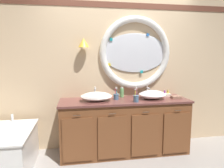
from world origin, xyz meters
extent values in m
plane|color=gray|center=(0.00, 0.00, 0.00)|extent=(14.00, 14.00, 0.00)
cube|color=#D6B78E|center=(0.00, 0.59, 1.30)|extent=(6.40, 0.08, 2.60)
cube|color=brown|center=(0.00, 0.55, 2.32)|extent=(6.27, 0.01, 0.09)
ellipsoid|color=silver|center=(0.29, 0.54, 1.57)|extent=(1.09, 0.02, 0.64)
torus|color=silver|center=(0.29, 0.53, 1.57)|extent=(1.20, 0.11, 1.20)
cube|color=#2866B7|center=(0.83, 0.52, 1.59)|extent=(0.05, 0.01, 0.05)
cube|color=#2866B7|center=(0.49, 0.52, 1.87)|extent=(0.05, 0.01, 0.05)
cube|color=teal|center=(-0.12, 0.52, 1.78)|extent=(0.05, 0.01, 0.05)
cube|color=yellow|center=(-0.15, 0.52, 1.38)|extent=(0.05, 0.01, 0.05)
cube|color=teal|center=(0.40, 0.52, 1.26)|extent=(0.05, 0.01, 0.05)
cylinder|color=#4C3823|center=(-0.56, 0.51, 1.74)|extent=(0.02, 0.09, 0.02)
cone|color=gold|center=(-0.56, 0.46, 1.72)|extent=(0.17, 0.17, 0.14)
cube|color=brown|center=(0.05, 0.26, 0.41)|extent=(1.96, 0.57, 0.82)
cube|color=brown|center=(0.05, 0.26, 0.83)|extent=(2.00, 0.61, 0.03)
cube|color=brown|center=(0.05, 0.54, 0.76)|extent=(1.96, 0.02, 0.11)
cube|color=brown|center=(-0.69, -0.03, 0.37)|extent=(0.41, 0.02, 0.62)
cylinder|color=#422D1E|center=(-0.69, -0.05, 0.72)|extent=(0.10, 0.01, 0.01)
cube|color=brown|center=(-0.20, -0.03, 0.37)|extent=(0.41, 0.02, 0.62)
cylinder|color=#422D1E|center=(-0.20, -0.05, 0.72)|extent=(0.10, 0.01, 0.01)
cube|color=brown|center=(0.29, -0.03, 0.37)|extent=(0.41, 0.02, 0.62)
cylinder|color=#422D1E|center=(0.29, -0.05, 0.72)|extent=(0.10, 0.01, 0.01)
cube|color=brown|center=(0.78, -0.03, 0.37)|extent=(0.41, 0.02, 0.62)
cylinder|color=#422D1E|center=(0.78, -0.05, 0.72)|extent=(0.10, 0.01, 0.01)
cylinder|color=silver|center=(-1.63, 0.36, 0.61)|extent=(0.04, 0.04, 0.11)
ellipsoid|color=white|center=(-0.39, 0.23, 0.92)|extent=(0.45, 0.29, 0.14)
torus|color=white|center=(-0.39, 0.23, 0.92)|extent=(0.47, 0.47, 0.02)
cylinder|color=silver|center=(-0.39, 0.23, 0.92)|extent=(0.03, 0.03, 0.01)
ellipsoid|color=white|center=(0.49, 0.23, 0.92)|extent=(0.40, 0.31, 0.14)
torus|color=white|center=(0.49, 0.23, 0.92)|extent=(0.42, 0.42, 0.02)
cylinder|color=silver|center=(0.49, 0.23, 0.92)|extent=(0.03, 0.03, 0.01)
cylinder|color=silver|center=(-0.39, 0.48, 0.86)|extent=(0.05, 0.05, 0.02)
cylinder|color=silver|center=(-0.39, 0.48, 0.94)|extent=(0.02, 0.02, 0.15)
sphere|color=silver|center=(-0.39, 0.48, 1.02)|extent=(0.03, 0.03, 0.03)
cylinder|color=silver|center=(-0.39, 0.41, 1.02)|extent=(0.02, 0.13, 0.02)
cylinder|color=silver|center=(-0.48, 0.48, 0.88)|extent=(0.04, 0.04, 0.06)
cylinder|color=silver|center=(-0.31, 0.48, 0.88)|extent=(0.04, 0.04, 0.06)
cube|color=silver|center=(-0.48, 0.48, 0.91)|extent=(0.05, 0.01, 0.01)
cube|color=silver|center=(-0.31, 0.48, 0.91)|extent=(0.05, 0.01, 0.01)
cylinder|color=silver|center=(0.49, 0.48, 0.86)|extent=(0.05, 0.05, 0.02)
cylinder|color=silver|center=(0.49, 0.48, 0.93)|extent=(0.02, 0.02, 0.12)
sphere|color=silver|center=(0.49, 0.48, 0.99)|extent=(0.03, 0.03, 0.03)
cylinder|color=silver|center=(0.49, 0.43, 0.99)|extent=(0.02, 0.10, 0.02)
cylinder|color=silver|center=(0.41, 0.48, 0.88)|extent=(0.04, 0.04, 0.06)
cylinder|color=silver|center=(0.56, 0.48, 0.88)|extent=(0.04, 0.04, 0.06)
cube|color=silver|center=(0.41, 0.48, 0.91)|extent=(0.05, 0.01, 0.01)
cube|color=silver|center=(0.56, 0.48, 0.91)|extent=(0.05, 0.01, 0.01)
cylinder|color=slate|center=(-0.08, 0.28, 0.89)|extent=(0.08, 0.08, 0.08)
torus|color=slate|center=(-0.08, 0.28, 0.93)|extent=(0.09, 0.09, 0.01)
cylinder|color=#19ADB2|center=(-0.07, 0.28, 0.94)|extent=(0.03, 0.03, 0.15)
cube|color=white|center=(-0.07, 0.28, 1.02)|extent=(0.02, 0.02, 0.03)
cylinder|color=pink|center=(-0.09, 0.29, 0.94)|extent=(0.03, 0.02, 0.16)
cube|color=white|center=(-0.09, 0.29, 1.03)|extent=(0.02, 0.02, 0.02)
cylinder|color=#E0383D|center=(-0.09, 0.27, 0.94)|extent=(0.02, 0.03, 0.17)
cube|color=white|center=(-0.09, 0.27, 1.04)|extent=(0.02, 0.02, 0.03)
cylinder|color=slate|center=(0.17, 0.07, 0.90)|extent=(0.08, 0.08, 0.10)
torus|color=slate|center=(0.17, 0.07, 0.95)|extent=(0.09, 0.09, 0.01)
cylinder|color=pink|center=(0.18, 0.07, 0.95)|extent=(0.02, 0.02, 0.19)
cube|color=white|center=(0.18, 0.07, 1.06)|extent=(0.02, 0.02, 0.02)
cylinder|color=yellow|center=(0.16, 0.07, 0.94)|extent=(0.03, 0.03, 0.16)
cube|color=white|center=(0.16, 0.07, 1.04)|extent=(0.02, 0.02, 0.03)
cylinder|color=#6BAD66|center=(0.04, 0.45, 0.92)|extent=(0.07, 0.07, 0.15)
cylinder|color=silver|center=(0.04, 0.45, 1.01)|extent=(0.04, 0.04, 0.02)
cylinder|color=silver|center=(0.04, 0.43, 1.02)|extent=(0.01, 0.04, 0.01)
cube|color=#936B56|center=(0.87, 0.20, 0.86)|extent=(0.16, 0.11, 0.02)
cube|color=#936B56|center=(0.87, 0.20, 0.88)|extent=(0.15, 0.11, 0.02)
cube|color=beige|center=(0.80, 0.41, 0.87)|extent=(0.13, 0.11, 0.04)
cylinder|color=purple|center=(0.77, 0.41, 0.92)|extent=(0.02, 0.02, 0.06)
cylinder|color=yellow|center=(0.83, 0.41, 0.92)|extent=(0.02, 0.02, 0.06)
camera|label=1|loc=(-0.67, -2.74, 1.53)|focal=32.52mm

